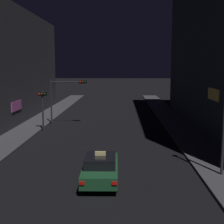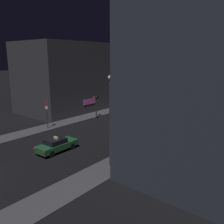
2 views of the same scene
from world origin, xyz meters
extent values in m
cube|color=#424247|center=(-7.29, 27.05, 0.08)|extent=(2.74, 58.10, 0.16)
cube|color=#424247|center=(7.29, 27.05, 0.08)|extent=(2.74, 58.10, 0.16)
cube|color=#D859B2|center=(-8.63, 22.87, 2.18)|extent=(0.08, 2.80, 0.90)
cube|color=yellow|center=(8.63, 16.71, 3.90)|extent=(0.08, 2.80, 0.90)
cube|color=#1E512D|center=(0.53, 8.68, 0.62)|extent=(1.87, 4.43, 0.60)
cube|color=black|center=(0.53, 8.48, 1.17)|extent=(1.61, 2.00, 0.50)
cube|color=red|center=(-0.18, 6.45, 0.72)|extent=(0.24, 0.06, 0.16)
cube|color=red|center=(1.32, 6.47, 0.72)|extent=(0.24, 0.06, 0.16)
cylinder|color=black|center=(-0.29, 10.03, 0.32)|extent=(0.23, 0.64, 0.64)
cylinder|color=black|center=(1.31, 10.05, 0.32)|extent=(0.23, 0.64, 0.64)
cylinder|color=black|center=(-0.25, 7.30, 0.32)|extent=(0.23, 0.64, 0.64)
cylinder|color=black|center=(1.35, 7.33, 0.32)|extent=(0.23, 0.64, 0.64)
cube|color=#F4E08C|center=(0.53, 8.58, 1.52)|extent=(0.56, 0.19, 0.20)
cylinder|color=#2D2D33|center=(-5.67, 24.94, 2.34)|extent=(0.16, 0.16, 4.68)
cylinder|color=#2D2D33|center=(-4.01, 24.94, 4.43)|extent=(3.32, 0.10, 0.10)
cube|color=black|center=(-2.35, 24.94, 4.43)|extent=(0.80, 0.28, 0.32)
sphere|color=red|center=(-2.60, 24.77, 4.43)|extent=(0.20, 0.20, 0.20)
sphere|color=#3F2D0C|center=(-2.35, 24.77, 4.43)|extent=(0.20, 0.20, 0.20)
sphere|color=#0C3319|center=(-2.10, 24.77, 4.43)|extent=(0.20, 0.20, 0.20)
cylinder|color=#2D2D33|center=(-5.67, 21.36, 1.87)|extent=(0.16, 0.16, 3.74)
cube|color=black|center=(-5.67, 21.36, 3.49)|extent=(0.80, 0.28, 0.32)
sphere|color=red|center=(-5.92, 21.19, 3.49)|extent=(0.20, 0.20, 0.20)
sphere|color=#3F2D0C|center=(-5.67, 21.19, 3.49)|extent=(0.20, 0.20, 0.20)
sphere|color=#0C3319|center=(-5.42, 21.19, 3.49)|extent=(0.20, 0.20, 0.20)
camera|label=1|loc=(1.61, -7.24, 6.03)|focal=50.29mm
camera|label=2|loc=(19.94, -6.02, 9.68)|focal=38.57mm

